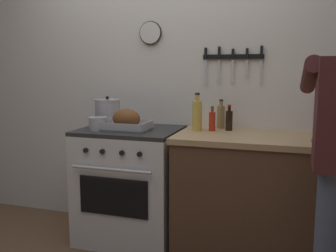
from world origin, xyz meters
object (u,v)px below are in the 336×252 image
object	(u,v)px
bottle_cooking_oil	(197,115)
stock_pot	(108,113)
bottle_soy_sauce	(229,120)
bottle_vinegar	(221,116)
roasting_pan	(126,121)
stove	(131,184)
bottle_hot_sauce	(212,121)
bottle_wine_red	(327,115)
saucepan	(98,124)

from	to	relation	value
bottle_cooking_oil	stock_pot	bearing A→B (deg)	178.32
bottle_soy_sauce	bottle_vinegar	size ratio (longest dim) A/B	0.86
roasting_pan	bottle_cooking_oil	size ratio (longest dim) A/B	1.23
bottle_vinegar	stove	bearing A→B (deg)	-160.64
stock_pot	bottle_hot_sauce	size ratio (longest dim) A/B	1.32
stove	bottle_vinegar	size ratio (longest dim) A/B	3.97
bottle_hot_sauce	bottle_vinegar	world-z (taller)	bottle_vinegar
bottle_hot_sauce	bottle_wine_red	distance (m)	0.82
saucepan	bottle_soy_sauce	bearing A→B (deg)	16.94
roasting_pan	stock_pot	xyz separation A→B (m)	(-0.23, 0.15, 0.04)
stove	bottle_hot_sauce	size ratio (longest dim) A/B	4.86
stove	bottle_wine_red	world-z (taller)	bottle_wine_red
bottle_wine_red	bottle_cooking_oil	bearing A→B (deg)	-169.54
saucepan	bottle_wine_red	bearing A→B (deg)	12.59
roasting_pan	saucepan	size ratio (longest dim) A/B	2.52
roasting_pan	bottle_vinegar	world-z (taller)	bottle_vinegar
bottle_soy_sauce	saucepan	bearing A→B (deg)	-163.06
stock_pot	saucepan	world-z (taller)	stock_pot
stove	bottle_cooking_oil	bearing A→B (deg)	6.26
stove	bottle_wine_red	bearing A→B (deg)	8.94
stove	stock_pot	distance (m)	0.61
bottle_soy_sauce	bottle_vinegar	bearing A→B (deg)	131.94
bottle_vinegar	bottle_cooking_oil	bearing A→B (deg)	-129.79
bottle_soy_sauce	bottle_hot_sauce	world-z (taller)	bottle_soy_sauce
stock_pot	bottle_wine_red	xyz separation A→B (m)	(1.66, 0.15, 0.02)
bottle_soy_sauce	stock_pot	bearing A→B (deg)	-175.87
saucepan	bottle_soy_sauce	world-z (taller)	bottle_soy_sauce
roasting_pan	bottle_wine_red	world-z (taller)	bottle_wine_red
bottle_cooking_oil	bottle_hot_sauce	bearing A→B (deg)	16.87
bottle_wine_red	stock_pot	bearing A→B (deg)	-174.97
saucepan	bottle_wine_red	size ratio (longest dim) A/B	0.45
saucepan	stove	bearing A→B (deg)	34.84
bottle_wine_red	bottle_hot_sauce	bearing A→B (deg)	-170.43
bottle_soy_sauce	roasting_pan	bearing A→B (deg)	-163.81
saucepan	bottle_wine_red	xyz separation A→B (m)	(1.64, 0.37, 0.08)
stock_pot	bottle_cooking_oil	xyz separation A→B (m)	(0.75, -0.02, 0.01)
saucepan	bottle_soy_sauce	size ratio (longest dim) A/B	0.71
bottle_soy_sauce	bottle_hot_sauce	xyz separation A→B (m)	(-0.12, -0.06, -0.00)
bottle_soy_sauce	bottle_cooking_oil	xyz separation A→B (m)	(-0.23, -0.09, 0.04)
saucepan	roasting_pan	bearing A→B (deg)	19.68
bottle_cooking_oil	roasting_pan	bearing A→B (deg)	-166.56
stove	roasting_pan	size ratio (longest dim) A/B	2.56
stock_pot	bottle_cooking_oil	world-z (taller)	bottle_cooking_oil
bottle_vinegar	bottle_cooking_oil	distance (m)	0.23
bottle_soy_sauce	bottle_wine_red	xyz separation A→B (m)	(0.69, 0.08, 0.05)
saucepan	bottle_wine_red	distance (m)	1.68
saucepan	bottle_hot_sauce	bearing A→B (deg)	15.44
stove	stock_pot	world-z (taller)	stock_pot
stove	bottle_hot_sauce	bearing A→B (deg)	8.13
roasting_pan	bottle_soy_sauce	distance (m)	0.78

